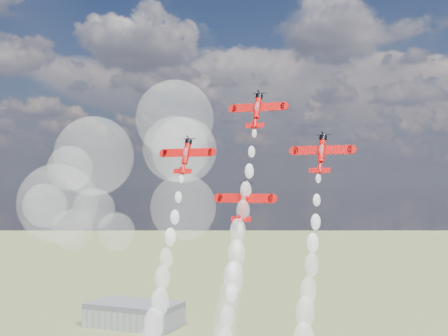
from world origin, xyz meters
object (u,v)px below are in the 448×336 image
(plane_lead, at_px, (257,110))
(plane_right, at_px, (322,153))
(plane_left, at_px, (186,155))
(plane_slot, at_px, (244,201))
(hangar, at_px, (134,314))

(plane_lead, relative_size, plane_right, 1.00)
(plane_left, xyz_separation_m, plane_right, (29.64, 0.00, 0.00))
(plane_left, bearing_deg, plane_right, 0.00)
(plane_lead, bearing_deg, plane_left, -164.91)
(plane_left, relative_size, plane_right, 1.00)
(plane_right, relative_size, plane_slot, 1.00)
(plane_slot, bearing_deg, plane_right, 15.09)
(hangar, xyz_separation_m, plane_slot, (135.76, -185.52, 70.39))
(plane_left, height_order, plane_slot, plane_left)
(hangar, relative_size, plane_left, 4.29)
(plane_slot, bearing_deg, plane_left, 164.91)
(hangar, height_order, plane_right, plane_right)
(plane_lead, height_order, plane_right, plane_lead)
(plane_lead, height_order, plane_left, plane_lead)
(plane_lead, distance_m, plane_left, 18.09)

